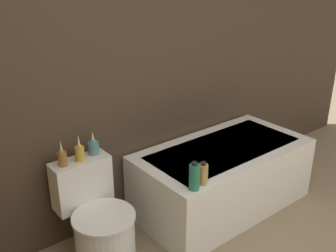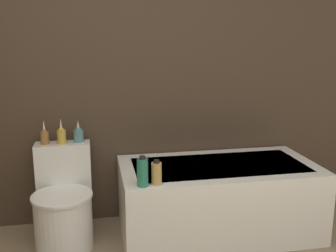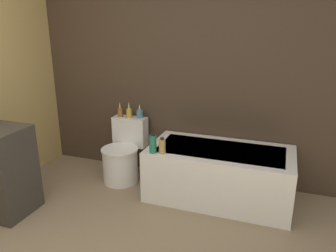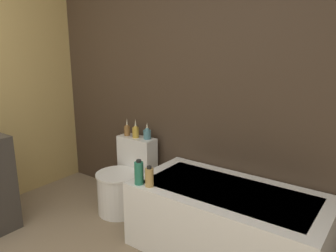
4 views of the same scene
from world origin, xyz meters
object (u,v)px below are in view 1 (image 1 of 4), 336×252
(vase_silver, at_px, (80,152))
(bathtub, at_px, (222,176))
(toilet, at_px, (99,225))
(shampoo_bottle_short, at_px, (203,174))
(vase_gold, at_px, (62,157))
(vase_bronze, at_px, (93,146))
(shampoo_bottle_tall, at_px, (194,177))

(vase_silver, bearing_deg, bathtub, -12.11)
(toilet, relative_size, shampoo_bottle_short, 4.23)
(vase_gold, height_order, vase_bronze, vase_gold)
(bathtub, bearing_deg, shampoo_bottle_short, -149.92)
(bathtub, relative_size, vase_bronze, 8.69)
(shampoo_bottle_short, bearing_deg, bathtub, 30.08)
(vase_silver, bearing_deg, vase_bronze, 15.35)
(vase_gold, distance_m, shampoo_bottle_tall, 0.89)
(vase_gold, height_order, shampoo_bottle_tall, vase_gold)
(toilet, bearing_deg, vase_gold, 121.03)
(bathtub, xyz_separation_m, shampoo_bottle_tall, (-0.62, -0.32, 0.37))
(shampoo_bottle_tall, bearing_deg, vase_silver, 133.38)
(toilet, distance_m, shampoo_bottle_tall, 0.74)
(vase_gold, relative_size, shampoo_bottle_short, 1.11)
(toilet, height_order, shampoo_bottle_tall, shampoo_bottle_tall)
(toilet, relative_size, shampoo_bottle_tall, 3.48)
(bathtub, height_order, shampoo_bottle_tall, shampoo_bottle_tall)
(vase_gold, relative_size, vase_bronze, 1.09)
(toilet, height_order, vase_bronze, vase_bronze)
(vase_gold, xyz_separation_m, vase_silver, (0.12, -0.01, 0.00))
(vase_gold, relative_size, shampoo_bottle_tall, 0.91)
(vase_gold, bearing_deg, vase_bronze, 6.27)
(vase_gold, xyz_separation_m, shampoo_bottle_tall, (0.66, -0.58, -0.13))
(vase_bronze, relative_size, shampoo_bottle_tall, 0.84)
(bathtub, relative_size, shampoo_bottle_short, 8.84)
(vase_silver, relative_size, shampoo_bottle_tall, 0.97)
(bathtub, distance_m, vase_bronze, 1.18)
(toilet, distance_m, vase_bronze, 0.54)
(vase_gold, relative_size, vase_silver, 0.94)
(shampoo_bottle_tall, bearing_deg, vase_bronze, 124.51)
(toilet, distance_m, vase_silver, 0.52)
(bathtub, distance_m, vase_gold, 1.40)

